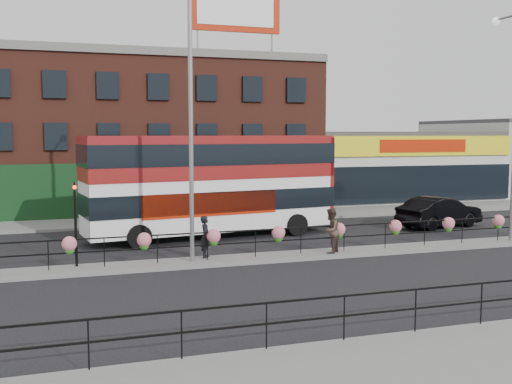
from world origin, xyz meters
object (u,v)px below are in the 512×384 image
object	(u,v)px
pedestrian_b	(331,231)
lamp_column_west	(189,95)
lamp_column_east	(512,107)
car	(440,212)
double_decker_bus	(213,175)
pedestrian_a	(206,237)

from	to	relation	value
pedestrian_b	lamp_column_west	xyz separation A→B (m)	(-5.91, 0.41, 5.57)
pedestrian_b	lamp_column_east	distance (m)	10.75
lamp_column_east	lamp_column_west	bearing A→B (deg)	179.73
car	lamp_column_east	xyz separation A→B (m)	(0.30, -4.91, 5.56)
lamp_column_west	pedestrian_b	bearing A→B (deg)	-4.01
double_decker_bus	pedestrian_a	bearing A→B (deg)	-106.96
double_decker_bus	car	size ratio (longest dim) A/B	2.33
car	lamp_column_west	size ratio (longest dim) A/B	0.50
pedestrian_b	lamp_column_west	world-z (taller)	lamp_column_west
car	lamp_column_east	world-z (taller)	lamp_column_east
car	pedestrian_b	distance (m)	10.46
double_decker_bus	lamp_column_west	xyz separation A→B (m)	(-2.29, -5.58, 3.57)
car	lamp_column_west	bearing A→B (deg)	92.70
lamp_column_east	car	bearing A→B (deg)	93.50
pedestrian_a	pedestrian_b	size ratio (longest dim) A/B	0.89
lamp_column_west	lamp_column_east	world-z (taller)	lamp_column_west
double_decker_bus	car	bearing A→B (deg)	-3.36
double_decker_bus	pedestrian_b	distance (m)	7.29
car	lamp_column_west	distance (m)	16.76
lamp_column_west	double_decker_bus	bearing A→B (deg)	67.70
pedestrian_b	lamp_column_west	bearing A→B (deg)	-48.55
lamp_column_east	pedestrian_b	bearing A→B (deg)	-177.90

